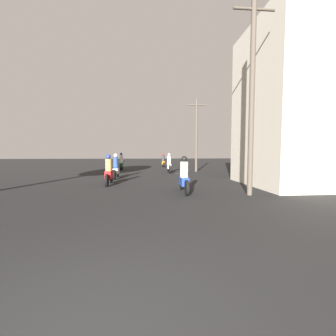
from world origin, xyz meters
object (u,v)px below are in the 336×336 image
object	(u,v)px
motorcycle_silver	(169,165)
utility_pole_near	(252,94)
utility_pole_far	(196,134)
motorcycle_red	(109,173)
motorcycle_orange	(163,161)
building_right_near	(307,106)
motorcycle_white	(116,169)
motorcycle_blue	(184,178)
motorcycle_green	(121,163)

from	to	relation	value
motorcycle_silver	utility_pole_near	world-z (taller)	utility_pole_near
motorcycle_silver	utility_pole_far	bearing A→B (deg)	15.14
motorcycle_red	motorcycle_orange	distance (m)	14.87
motorcycle_red	building_right_near	size ratio (longest dim) A/B	0.24
motorcycle_red	motorcycle_white	xyz separation A→B (m)	(-0.06, 2.89, 0.01)
motorcycle_silver	motorcycle_blue	bearing A→B (deg)	-93.39
motorcycle_orange	utility_pole_far	distance (m)	7.87
motorcycle_red	motorcycle_orange	xyz separation A→B (m)	(3.75, 14.39, -0.00)
motorcycle_red	utility_pole_far	world-z (taller)	utility_pole_far
motorcycle_silver	utility_pole_near	distance (m)	10.73
utility_pole_near	utility_pole_far	xyz separation A→B (m)	(0.18, 10.72, -0.64)
motorcycle_silver	utility_pole_far	distance (m)	3.65
motorcycle_blue	motorcycle_green	size ratio (longest dim) A/B	1.10
motorcycle_red	utility_pole_near	world-z (taller)	utility_pole_near
motorcycle_white	building_right_near	size ratio (longest dim) A/B	0.26
motorcycle_silver	motorcycle_orange	xyz separation A→B (m)	(0.02, 7.77, -0.02)
building_right_near	motorcycle_orange	bearing A→B (deg)	112.12
motorcycle_green	motorcycle_orange	size ratio (longest dim) A/B	0.92
motorcycle_white	motorcycle_orange	world-z (taller)	motorcycle_white
utility_pole_near	building_right_near	bearing A→B (deg)	30.72
motorcycle_orange	motorcycle_white	bearing A→B (deg)	-100.75
motorcycle_orange	building_right_near	bearing A→B (deg)	-60.33
motorcycle_white	building_right_near	bearing A→B (deg)	-23.56
motorcycle_white	motorcycle_green	xyz separation A→B (m)	(-0.44, 6.64, 0.02)
utility_pole_near	utility_pole_far	world-z (taller)	utility_pole_near
motorcycle_silver	motorcycle_orange	world-z (taller)	motorcycle_silver
motorcycle_white	motorcycle_green	bearing A→B (deg)	91.22
motorcycle_silver	motorcycle_red	bearing A→B (deg)	-121.36
motorcycle_white	utility_pole_near	bearing A→B (deg)	-48.55
building_right_near	utility_pole_far	world-z (taller)	building_right_near
motorcycle_red	utility_pole_near	size ratio (longest dim) A/B	0.26
building_right_near	utility_pole_near	bearing A→B (deg)	-149.28
motorcycle_blue	building_right_near	world-z (taller)	building_right_near
motorcycle_silver	building_right_near	bearing A→B (deg)	-52.47
motorcycle_silver	utility_pole_far	xyz separation A→B (m)	(2.43, 0.75, 2.62)
motorcycle_orange	utility_pole_far	bearing A→B (deg)	-63.52
utility_pole_near	motorcycle_white	bearing A→B (deg)	133.98
motorcycle_orange	motorcycle_blue	bearing A→B (deg)	-83.27
building_right_near	utility_pole_far	distance (m)	9.20
motorcycle_red	motorcycle_white	distance (m)	2.89
motorcycle_blue	motorcycle_red	bearing A→B (deg)	146.99
motorcycle_blue	building_right_near	bearing A→B (deg)	16.78
utility_pole_near	motorcycle_silver	bearing A→B (deg)	102.71
motorcycle_white	motorcycle_silver	distance (m)	5.31
motorcycle_orange	utility_pole_near	bearing A→B (deg)	-75.29
motorcycle_silver	building_right_near	world-z (taller)	building_right_near
motorcycle_white	building_right_near	xyz separation A→B (m)	(10.04, -3.86, 3.35)
motorcycle_orange	utility_pole_far	size ratio (longest dim) A/B	0.33
utility_pole_far	motorcycle_green	bearing A→B (deg)	161.92
motorcycle_blue	utility_pole_near	distance (m)	4.20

